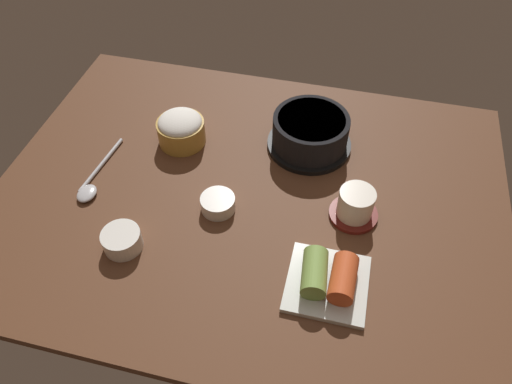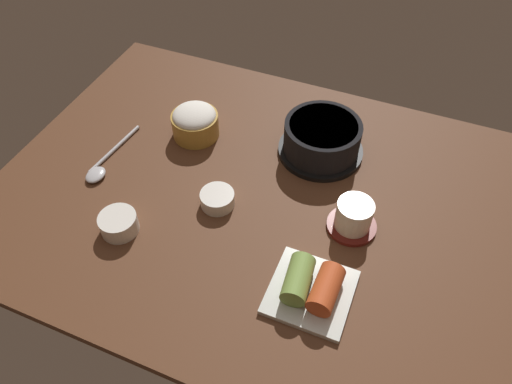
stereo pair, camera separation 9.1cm
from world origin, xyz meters
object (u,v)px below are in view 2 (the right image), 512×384
Objects in this scene: tea_cup_with_saucer at (354,217)px; kimchi_plate at (311,287)px; side_bowl_near at (119,223)px; banchan_cup_center at (217,199)px; spoon at (102,166)px; stone_pot at (322,138)px; rice_bowl at (195,122)px.

kimchi_plate is at bearing -99.50° from tea_cup_with_saucer.
banchan_cup_center is at bearing 41.57° from side_bowl_near.
banchan_cup_center is at bearing 152.53° from kimchi_plate.
kimchi_plate is 50.07cm from spoon.
tea_cup_with_saucer is 25.72cm from banchan_cup_center.
stone_pot reaches higher than banchan_cup_center.
stone_pot reaches higher than rice_bowl.
stone_pot is 0.98× the size of spoon.
tea_cup_with_saucer reaches higher than kimchi_plate.
spoon is at bearing -179.15° from banchan_cup_center.
banchan_cup_center reaches higher than spoon.
banchan_cup_center is at bearing -51.62° from rice_bowl.
stone_pot is 20.41cm from tea_cup_with_saucer.
stone_pot is at bearing 56.74° from banchan_cup_center.
side_bowl_near is at bearing -156.88° from tea_cup_with_saucer.
tea_cup_with_saucer reaches higher than banchan_cup_center.
kimchi_plate reaches higher than banchan_cup_center.
rice_bowl reaches higher than banchan_cup_center.
stone_pot reaches higher than kimchi_plate.
stone_pot is at bearing 123.69° from tea_cup_with_saucer.
tea_cup_with_saucer reaches higher than side_bowl_near.
rice_bowl is at bearing 87.93° from side_bowl_near.
spoon is at bearing -174.71° from tea_cup_with_saucer.
tea_cup_with_saucer is 1.32× the size of side_bowl_near.
side_bowl_near reaches higher than spoon.
rice_bowl reaches higher than kimchi_plate.
spoon is at bearing 135.33° from side_bowl_near.
tea_cup_with_saucer is at bearing -56.31° from stone_pot.
side_bowl_near is (-27.98, -33.74, -1.94)cm from stone_pot.
spoon is at bearing -151.57° from stone_pot.
rice_bowl is 0.55× the size of spoon.
rice_bowl is (-26.94, -5.00, -0.28)cm from stone_pot.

